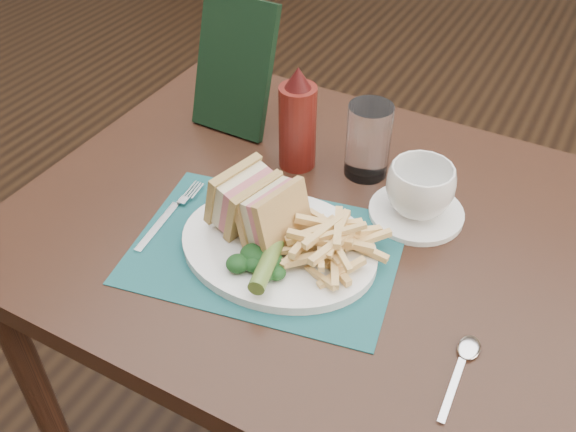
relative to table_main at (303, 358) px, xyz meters
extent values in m
plane|color=black|center=(0.00, 0.50, -0.38)|extent=(7.00, 7.00, 0.00)
cube|color=#194F52|center=(-0.02, -0.10, 0.38)|extent=(0.43, 0.34, 0.00)
cylinder|color=#4B6A28|center=(0.02, -0.15, 0.41)|extent=(0.05, 0.12, 0.03)
cylinder|color=white|center=(0.15, 0.08, 0.38)|extent=(0.20, 0.20, 0.01)
imported|color=white|center=(0.15, 0.08, 0.43)|extent=(0.15, 0.15, 0.08)
cylinder|color=white|center=(0.04, 0.15, 0.44)|extent=(0.10, 0.10, 0.13)
cube|color=black|center=(-0.24, 0.17, 0.49)|extent=(0.15, 0.09, 0.24)
camera|label=1|loc=(0.35, -0.70, 1.04)|focal=40.00mm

